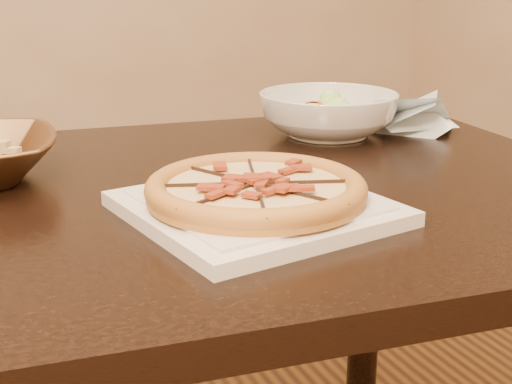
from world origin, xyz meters
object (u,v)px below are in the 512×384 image
pizza (256,189)px  salad_bowl (328,114)px  dining_table (157,263)px  plate (256,207)px

pizza → salad_bowl: bearing=49.6°
dining_table → plate: bearing=-61.6°
plate → dining_table: bearing=118.4°
dining_table → salad_bowl: (0.38, 0.19, 0.15)m
plate → pizza: bearing=140.8°
dining_table → salad_bowl: salad_bowl is taller
pizza → salad_bowl: (0.29, 0.35, 0.00)m
plate → pizza: 0.02m
dining_table → salad_bowl: 0.45m
salad_bowl → dining_table: bearing=-153.3°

